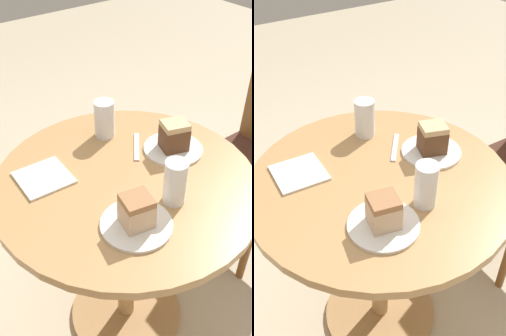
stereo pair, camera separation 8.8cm
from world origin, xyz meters
TOP-DOWN VIEW (x-y plane):
  - ground_plane at (0.00, 0.00)m, footprint 8.00×8.00m
  - table at (0.00, 0.00)m, footprint 0.85×0.85m
  - plate_near at (-0.02, 0.22)m, footprint 0.21×0.21m
  - plate_far at (0.18, -0.10)m, footprint 0.20×0.20m
  - cake_slice_near at (-0.02, 0.22)m, footprint 0.10×0.11m
  - cake_slice_far at (0.18, -0.10)m, footprint 0.09×0.10m
  - glass_lemonade at (0.17, 0.05)m, footprint 0.07×0.07m
  - glass_water at (-0.24, 0.09)m, footprint 0.07×0.07m
  - napkin_stack at (-0.16, -0.21)m, footprint 0.17×0.17m
  - fork at (-0.11, 0.13)m, footprint 0.14×0.12m

SIDE VIEW (x-z plane):
  - ground_plane at x=0.00m, z-range 0.00..0.00m
  - table at x=0.00m, z-range 0.20..0.97m
  - fork at x=-0.11m, z-range 0.77..0.78m
  - napkin_stack at x=-0.16m, z-range 0.77..0.78m
  - plate_near at x=-0.02m, z-range 0.77..0.78m
  - plate_far at x=0.18m, z-range 0.77..0.78m
  - cake_slice_far at x=0.18m, z-range 0.78..0.88m
  - cake_slice_near at x=-0.02m, z-range 0.78..0.89m
  - glass_water at x=-0.24m, z-range 0.77..0.91m
  - glass_lemonade at x=0.17m, z-range 0.77..0.91m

